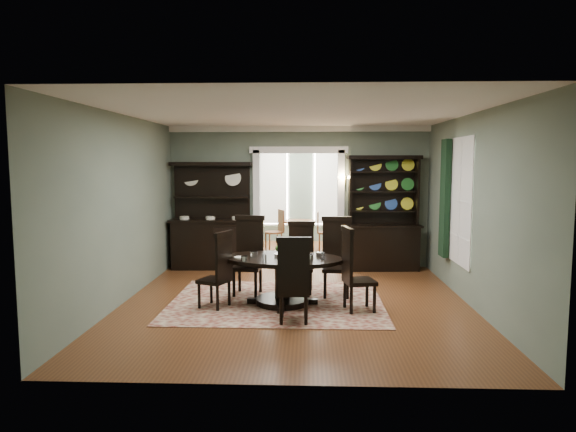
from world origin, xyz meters
The scene contains 19 objects.
room centered at (0.00, 0.04, 1.58)m, with size 5.51×6.01×3.01m.
parlor centered at (0.00, 5.53, 1.52)m, with size 3.51×3.50×3.01m.
doorway_trim centered at (0.00, 3.00, 1.62)m, with size 2.08×0.25×2.57m.
right_window centered at (2.69, 0.93, 1.60)m, with size 0.15×1.47×2.12m.
wall_sconce centered at (0.95, 2.85, 1.89)m, with size 0.27×0.21×0.21m.
rug centered at (-0.30, 0.09, 0.01)m, with size 3.38×2.70×0.01m, color maroon.
dining_table centered at (-0.20, -0.03, 0.53)m, with size 2.07×2.01×0.76m.
centerpiece centered at (-0.18, 0.02, 0.82)m, with size 1.45×0.93×0.24m.
chair_far_left centered at (-0.81, 0.63, 0.70)m, with size 0.55×0.53×1.34m.
chair_far_mid centered at (0.08, 0.77, 0.64)m, with size 0.47×0.44×1.23m.
chair_far_right centered at (0.68, 0.59, 0.70)m, with size 0.51×0.49×1.33m.
chair_end_left centered at (-1.15, -0.29, 0.63)m, with size 0.56×0.57×1.20m.
chair_end_right centered at (0.88, -0.38, 0.67)m, with size 0.53×0.55×1.28m.
chair_near centered at (0.01, -1.03, 0.65)m, with size 0.48×0.44×1.24m.
sideboard centered at (-1.85, 2.74, 0.78)m, with size 1.73×0.67×2.25m.
welsh_dresser centered at (1.78, 2.74, 0.86)m, with size 1.56×0.65×2.38m.
parlor_table centered at (-0.03, 4.84, 0.51)m, with size 0.84×0.84×0.77m.
parlor_chair_left centered at (-0.58, 4.68, 0.57)m, with size 0.50×0.49×1.06m.
parlor_chair_right centered at (0.57, 4.88, 0.53)m, with size 0.42×0.42×0.99m.
Camera 1 is at (0.20, -7.97, 2.25)m, focal length 32.00 mm.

